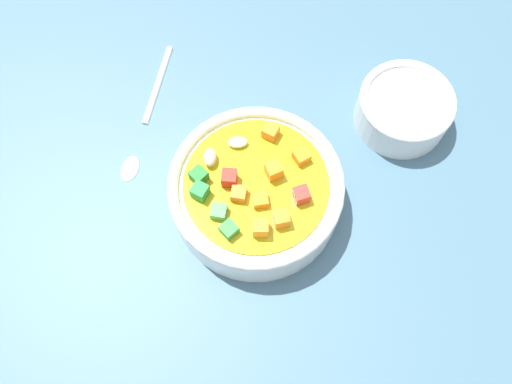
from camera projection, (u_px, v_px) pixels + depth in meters
The scene contains 4 objects.
ground_plane at pixel (256, 205), 62.19cm from camera, with size 140.00×140.00×2.00cm, color #42667A.
soup_bowl_main at pixel (256, 191), 58.31cm from camera, with size 19.45×19.45×7.29cm.
spoon at pixel (146, 118), 65.20cm from camera, with size 20.26×3.88×0.92cm.
side_bowl_small at pixel (404, 109), 63.26cm from camera, with size 11.55×11.55×5.00cm.
Camera 1 is at (22.64, 1.90, 56.91)cm, focal length 36.27 mm.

